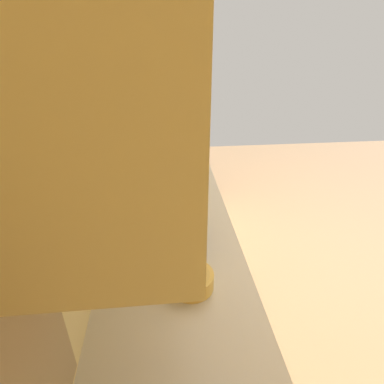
% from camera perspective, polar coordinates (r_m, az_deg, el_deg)
% --- Properties ---
extents(ground_plane, '(6.63, 6.63, 0.00)m').
position_cam_1_polar(ground_plane, '(2.84, 20.18, -14.98)').
color(ground_plane, tan).
extents(wall_back, '(4.26, 0.12, 2.74)m').
position_cam_1_polar(wall_back, '(1.92, -16.68, 12.13)').
color(wall_back, '#E1C274').
rests_on(wall_back, ground_plane).
extents(counter_run, '(3.47, 0.67, 0.93)m').
position_cam_1_polar(counter_run, '(2.05, -3.72, -15.18)').
color(counter_run, '#E0D27E').
rests_on(counter_run, ground_plane).
extents(upper_cabinets, '(2.28, 0.36, 0.56)m').
position_cam_1_polar(upper_cabinets, '(1.50, -11.30, 23.49)').
color(upper_cabinets, '#E7CD81').
extents(oven_range, '(0.60, 0.66, 1.11)m').
position_cam_1_polar(oven_range, '(3.78, -5.01, 6.56)').
color(oven_range, black).
rests_on(oven_range, ground_plane).
extents(microwave, '(0.53, 0.36, 0.30)m').
position_cam_1_polar(microwave, '(2.50, -5.44, 9.66)').
color(microwave, white).
rests_on(microwave, counter_run).
extents(bowl, '(0.18, 0.18, 0.07)m').
position_cam_1_polar(bowl, '(1.29, -0.14, -15.95)').
color(bowl, gold).
rests_on(bowl, counter_run).
extents(kettle, '(0.21, 0.15, 0.17)m').
position_cam_1_polar(kettle, '(1.50, -1.25, -7.05)').
color(kettle, black).
rests_on(kettle, counter_run).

